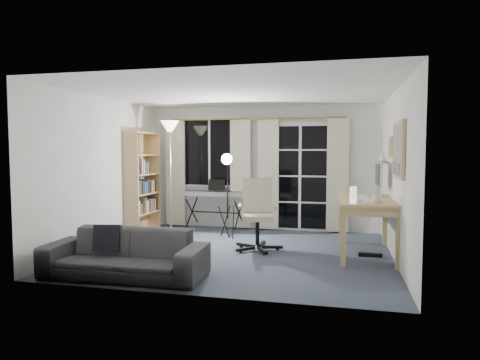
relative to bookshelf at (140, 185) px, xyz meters
name	(u,v)px	position (x,y,z in m)	size (l,w,h in m)	color
floor	(238,253)	(2.12, -1.06, -0.91)	(4.50, 4.00, 0.02)	#3B4355
window	(210,152)	(1.07, 0.91, 0.60)	(1.20, 0.08, 1.40)	white
french_door	(300,177)	(2.87, 0.91, 0.13)	(1.32, 0.09, 2.11)	white
curtains	(254,174)	(1.99, 0.82, 0.20)	(3.60, 0.07, 2.13)	gold
bookshelf	(140,185)	(0.00, 0.00, 0.00)	(0.33, 0.89, 1.89)	tan
torchiere_lamp	(170,143)	(0.60, 0.00, 0.77)	(0.34, 0.34, 2.07)	#B2B2B7
keyboard_piano	(215,194)	(1.26, 0.63, -0.21)	(1.27, 0.66, 0.91)	black
studio_light	(227,169)	(1.70, -0.11, 0.33)	(0.30, 0.30, 1.52)	black
office_chair	(257,207)	(2.36, -0.74, -0.25)	(0.76, 0.75, 1.10)	black
desk	(367,206)	(4.00, -0.80, -0.16)	(0.81, 1.57, 0.84)	#A58A55
monitor	(379,176)	(4.20, -0.35, 0.25)	(0.20, 0.60, 0.52)	silver
desk_clutter	(363,213)	(3.94, -1.04, -0.24)	(0.48, 0.95, 1.06)	white
mug	(377,198)	(4.10, -1.30, 0.01)	(0.14, 0.11, 0.14)	silver
wall_mirror	(398,150)	(4.35, -1.41, 0.65)	(0.04, 0.94, 0.74)	tan
framed_print	(391,147)	(4.35, -0.51, 0.70)	(0.03, 0.42, 0.32)	tan
wall_shelf	(383,159)	(4.28, -0.01, 0.51)	(0.16, 0.30, 0.18)	tan
sofa	(125,246)	(1.07, -2.61, -0.51)	(1.97, 0.63, 0.76)	#2B2B2D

